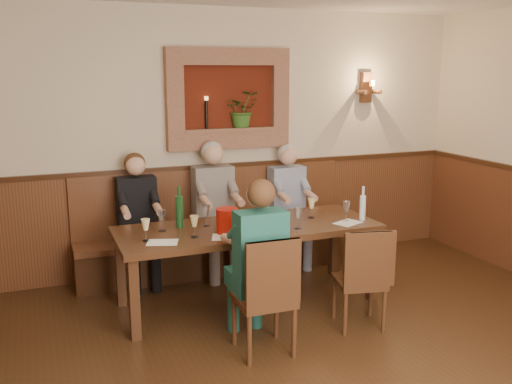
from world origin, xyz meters
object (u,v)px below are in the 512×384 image
person_bench_mid (216,221)px  wine_bottle_green_b (179,211)px  dining_table (248,234)px  person_bench_right (290,217)px  chair_near_left (264,319)px  person_bench_left (139,232)px  person_chair_front (256,277)px  water_bottle (363,207)px  bench (217,242)px  wine_bottle_green_a (265,209)px  chair_near_right (359,298)px  spittoon_bucket (227,221)px

person_bench_mid → wine_bottle_green_b: size_ratio=3.76×
dining_table → person_bench_right: (0.81, 0.84, -0.12)m
dining_table → chair_near_left: (-0.23, -0.95, -0.40)m
person_bench_left → person_chair_front: bearing=-68.9°
water_bottle → dining_table: bearing=169.5°
bench → water_bottle: (1.09, -1.15, 0.55)m
chair_near_left → wine_bottle_green_a: size_ratio=2.53×
chair_near_left → person_bench_mid: bearing=85.6°
person_chair_front → person_bench_left: bearing=111.1°
person_chair_front → wine_bottle_green_b: bearing=111.0°
person_bench_left → water_bottle: 2.23m
chair_near_right → person_bench_left: person_bench_left is taller
bench → person_bench_mid: bearing=-113.0°
dining_table → water_bottle: bearing=-10.5°
person_bench_mid → person_chair_front: bearing=-96.4°
chair_near_left → spittoon_bucket: 0.99m
wine_bottle_green_b → person_bench_left: bearing=111.3°
bench → chair_near_right: size_ratio=3.40×
chair_near_left → wine_bottle_green_a: bearing=69.0°
person_bench_left → water_bottle: size_ratio=4.13×
bench → person_chair_front: 1.75m
spittoon_bucket → person_bench_left: bearing=121.1°
wine_bottle_green_a → wine_bottle_green_b: bearing=163.9°
bench → person_chair_front: size_ratio=2.21×
chair_near_left → person_bench_mid: size_ratio=0.67×
chair_near_left → person_bench_mid: person_bench_mid is taller
dining_table → person_bench_mid: 0.84m
dining_table → spittoon_bucket: (-0.25, -0.15, 0.19)m
dining_table → chair_near_right: chair_near_right is taller
bench → wine_bottle_green_a: bearing=-81.2°
wine_bottle_green_a → wine_bottle_green_b: (-0.75, 0.22, 0.00)m
dining_table → person_bench_right: person_bench_right is taller
person_chair_front → spittoon_bucket: bearing=92.4°
person_bench_mid → water_bottle: (1.14, -1.04, 0.29)m
chair_near_right → water_bottle: size_ratio=2.70×
person_bench_mid → spittoon_bucket: 1.05m
water_bottle → spittoon_bucket: bearing=177.9°
bench → chair_near_left: bench is taller
dining_table → spittoon_bucket: 0.35m
person_bench_left → spittoon_bucket: bearing=-58.9°
chair_near_right → person_chair_front: (-0.93, 0.04, 0.30)m
dining_table → spittoon_bucket: size_ratio=10.89×
person_bench_right → spittoon_bucket: bearing=-137.0°
chair_near_right → bench: bearing=125.0°
spittoon_bucket → wine_bottle_green_b: 0.48m
person_bench_right → wine_bottle_green_b: (-1.41, -0.66, 0.35)m
person_bench_mid → person_bench_right: size_ratio=1.06×
spittoon_bucket → water_bottle: size_ratio=0.68×
dining_table → wine_bottle_green_b: wine_bottle_green_b is taller
dining_table → wine_bottle_green_b: 0.66m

